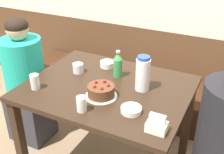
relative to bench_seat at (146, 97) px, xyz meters
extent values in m
cube|color=brown|center=(0.00, 0.22, 0.22)|extent=(4.80, 0.04, 0.86)
cube|color=#381E11|center=(0.00, 0.00, 0.00)|extent=(2.50, 0.38, 0.43)
cube|color=black|center=(0.00, -0.83, 0.54)|extent=(1.11, 0.88, 0.03)
cube|color=black|center=(-0.51, -1.22, 0.15)|extent=(0.06, 0.06, 0.73)
cube|color=black|center=(-0.51, -0.44, 0.15)|extent=(0.06, 0.06, 0.73)
cube|color=black|center=(0.51, -0.44, 0.15)|extent=(0.06, 0.06, 0.73)
cylinder|color=white|center=(0.02, -0.97, 0.56)|extent=(0.21, 0.21, 0.01)
cylinder|color=#56331E|center=(0.02, -0.97, 0.60)|extent=(0.17, 0.17, 0.07)
sphere|color=red|center=(0.03, -0.92, 0.64)|extent=(0.02, 0.02, 0.02)
sphere|color=red|center=(-0.02, -0.95, 0.64)|extent=(0.02, 0.02, 0.02)
sphere|color=red|center=(0.00, -1.00, 0.64)|extent=(0.02, 0.02, 0.02)
sphere|color=red|center=(0.05, -1.01, 0.64)|extent=(0.02, 0.02, 0.02)
sphere|color=red|center=(0.07, -0.95, 0.64)|extent=(0.02, 0.02, 0.02)
cylinder|color=white|center=(0.23, -0.76, 0.66)|extent=(0.10, 0.10, 0.22)
cylinder|color=#28479E|center=(0.23, -0.76, 0.79)|extent=(0.08, 0.08, 0.02)
cylinder|color=#388E4C|center=(0.00, -0.67, 0.62)|extent=(0.07, 0.07, 0.14)
cone|color=#388E4C|center=(0.00, -0.67, 0.72)|extent=(0.07, 0.07, 0.05)
cylinder|color=silver|center=(0.00, -0.67, 0.75)|extent=(0.03, 0.03, 0.01)
cube|color=white|center=(0.46, -1.14, 0.58)|extent=(0.11, 0.08, 0.05)
cube|color=white|center=(0.46, -1.14, 0.64)|extent=(0.09, 0.03, 0.05)
cylinder|color=white|center=(-0.14, -0.56, 0.58)|extent=(0.11, 0.11, 0.04)
cylinder|color=white|center=(0.27, -1.04, 0.57)|extent=(0.13, 0.13, 0.03)
cylinder|color=silver|center=(-0.42, -1.08, 0.61)|extent=(0.06, 0.06, 0.10)
cylinder|color=silver|center=(-0.29, -0.74, 0.59)|extent=(0.08, 0.08, 0.07)
cylinder|color=silver|center=(0.00, -1.16, 0.60)|extent=(0.06, 0.06, 0.10)
cube|color=#33333D|center=(-0.82, -0.78, 0.01)|extent=(0.34, 0.30, 0.45)
cylinder|color=#1EB2A3|center=(-0.82, -0.78, 0.49)|extent=(0.34, 0.34, 0.51)
sphere|color=tan|center=(-0.82, -0.78, 0.82)|extent=(0.18, 0.18, 0.18)
ellipsoid|color=black|center=(-0.82, -0.78, 0.85)|extent=(0.18, 0.18, 0.13)
camera|label=1|loc=(0.78, -2.31, 1.52)|focal=45.00mm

